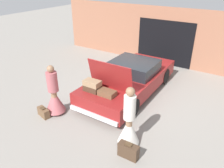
% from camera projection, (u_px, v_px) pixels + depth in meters
% --- Properties ---
extents(ground_plane, '(40.00, 40.00, 0.00)m').
position_uv_depth(ground_plane, '(130.00, 91.00, 8.68)').
color(ground_plane, gray).
extents(garage_wall_back, '(12.00, 0.14, 2.80)m').
position_uv_depth(garage_wall_back, '(166.00, 37.00, 10.73)').
color(garage_wall_back, '#9E664C').
rests_on(garage_wall_back, ground_plane).
extents(car, '(1.94, 4.81, 1.71)m').
position_uv_depth(car, '(130.00, 79.00, 8.43)').
color(car, maroon).
rests_on(car, ground_plane).
extents(person_left, '(0.65, 0.65, 1.71)m').
position_uv_depth(person_left, '(54.00, 97.00, 7.11)').
color(person_left, '#997051').
rests_on(person_left, ground_plane).
extents(person_right, '(0.59, 0.59, 1.76)m').
position_uv_depth(person_right, '(129.00, 125.00, 5.74)').
color(person_right, '#997051').
rests_on(person_right, ground_plane).
extents(suitcase_beside_left_person, '(0.52, 0.30, 0.33)m').
position_uv_depth(suitcase_beside_left_person, '(44.00, 112.00, 7.12)').
color(suitcase_beside_left_person, brown).
rests_on(suitcase_beside_left_person, ground_plane).
extents(suitcase_beside_right_person, '(0.53, 0.21, 0.43)m').
position_uv_depth(suitcase_beside_right_person, '(128.00, 151.00, 5.51)').
color(suitcase_beside_right_person, '#473323').
rests_on(suitcase_beside_right_person, ground_plane).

